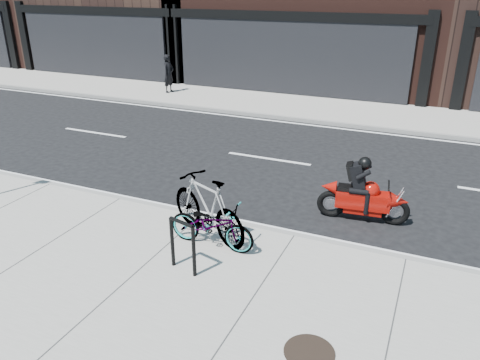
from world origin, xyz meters
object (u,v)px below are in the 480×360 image
at_px(bicycle_rear, 208,207).
at_px(bicycle_front, 212,225).
at_px(bike_rack, 183,242).
at_px(pedestrian, 169,74).
at_px(manhole_cover, 309,352).
at_px(motorcycle, 368,196).

bearing_deg(bicycle_rear, bicycle_front, 61.89).
bearing_deg(bike_rack, pedestrian, 122.61).
bearing_deg(manhole_cover, bike_rack, 157.89).
bearing_deg(bike_rack, bicycle_rear, 97.47).
relative_size(bicycle_rear, pedestrian, 1.27).
bearing_deg(manhole_cover, pedestrian, 128.04).
relative_size(bike_rack, manhole_cover, 1.39).
xyz_separation_m(bike_rack, pedestrian, (-7.36, 11.50, 0.25)).
relative_size(bicycle_rear, motorcycle, 1.08).
xyz_separation_m(bicycle_front, pedestrian, (-7.43, 10.63, 0.36)).
height_order(bicycle_front, motorcycle, motorcycle).
bearing_deg(motorcycle, bike_rack, -133.50).
height_order(bike_rack, pedestrian, pedestrian).
bearing_deg(bicycle_front, bike_rack, 175.56).
xyz_separation_m(bicycle_front, motorcycle, (2.31, 2.34, 0.00)).
bearing_deg(bicycle_rear, motorcycle, 152.79).
xyz_separation_m(bicycle_front, bicycle_rear, (-0.23, 0.30, 0.18)).
relative_size(motorcycle, pedestrian, 1.17).
bearing_deg(pedestrian, bike_rack, -142.95).
relative_size(bicycle_front, bicycle_rear, 0.81).
xyz_separation_m(bike_rack, bicycle_front, (0.08, 0.87, -0.11)).
distance_m(pedestrian, manhole_cover, 15.87).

